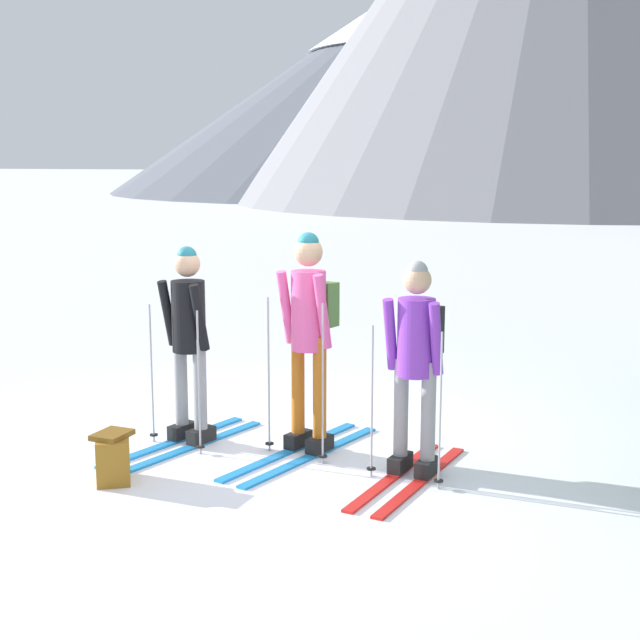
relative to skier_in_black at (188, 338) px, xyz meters
The scene contains 5 objects.
ground_plane 1.22m from the skier_in_black, ahead, with size 400.00×400.00×0.00m, color white.
skier_in_black is the anchor object (origin of this frame).
skier_in_pink 1.04m from the skier_in_black, 11.01° to the left, with size 0.69×1.79×1.80m.
skier_in_purple 1.97m from the skier_in_black, ahead, with size 0.61×1.65×1.64m.
backpack_on_snow_front 1.25m from the skier_in_black, 92.59° to the right, with size 0.38×0.40×0.38m.
Camera 1 is at (3.00, -6.03, 2.35)m, focal length 49.42 mm.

